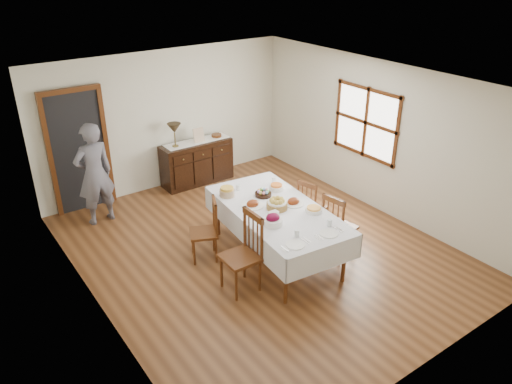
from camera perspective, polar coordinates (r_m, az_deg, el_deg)
ground at (r=7.80m, az=0.43°, el=-6.54°), size 6.00×6.00×0.00m
room_shell at (r=7.30m, az=-2.41°, el=5.49°), size 5.02×6.02×2.65m
dining_table at (r=7.28m, az=2.37°, el=-2.56°), size 1.44×2.48×0.82m
chair_left_near at (r=6.69m, az=-1.40°, el=-6.88°), size 0.47×0.47×1.12m
chair_left_far at (r=7.39m, az=-5.65°, el=-4.27°), size 0.53×0.53×0.96m
chair_right_near at (r=7.50m, az=9.29°, el=-3.75°), size 0.48×0.48×1.02m
chair_right_far at (r=8.08m, az=6.22°, el=-1.59°), size 0.48×0.48×0.93m
sideboard at (r=9.86m, az=-6.78°, el=3.38°), size 1.40×0.51×0.84m
person at (r=8.57m, az=-18.03°, el=2.31°), size 0.62×0.43×1.87m
bread_basket at (r=7.20m, az=2.42°, el=-1.38°), size 0.31×0.31×0.17m
egg_basket at (r=7.58m, az=0.82°, el=-0.17°), size 0.25×0.25×0.11m
ham_platter_a at (r=7.28m, az=-0.38°, el=-1.41°), size 0.33×0.33×0.11m
ham_platter_b at (r=7.37m, az=4.30°, el=-1.14°), size 0.32×0.32×0.11m
beet_bowl at (r=6.79m, az=1.94°, el=-3.23°), size 0.27×0.27×0.17m
carrot_bowl at (r=7.77m, az=2.34°, el=0.54°), size 0.22×0.22×0.10m
pineapple_bowl at (r=7.57m, az=-3.34°, el=0.02°), size 0.23×0.23×0.15m
casserole_dish at (r=7.17m, az=6.62°, el=-2.01°), size 0.24×0.24×0.07m
butter_dish at (r=7.02m, az=1.99°, el=-2.51°), size 0.15×0.10×0.07m
setting_left at (r=6.44m, az=4.53°, el=-5.59°), size 0.43×0.31×0.10m
setting_right at (r=6.73m, az=8.31°, el=-4.31°), size 0.43×0.31×0.10m
glass_far_a at (r=7.76m, az=-2.05°, el=0.56°), size 0.07×0.07×0.09m
glass_far_b at (r=7.97m, az=2.06°, el=1.34°), size 0.06×0.06×0.11m
runner at (r=9.75m, az=-6.78°, el=5.79°), size 1.30×0.35×0.01m
table_lamp at (r=9.41m, az=-9.33°, el=7.13°), size 0.26×0.26×0.46m
picture_frame at (r=9.67m, az=-6.56°, el=6.47°), size 0.22×0.08×0.28m
deco_bowl at (r=9.94m, az=-4.54°, el=6.43°), size 0.20×0.20×0.06m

